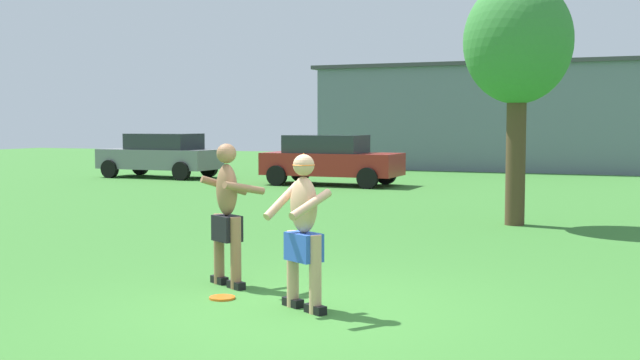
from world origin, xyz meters
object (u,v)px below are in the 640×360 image
Objects in this scene: player_in_black at (227,211)px; car_red_far_end at (330,159)px; tree_left_field at (518,46)px; frisbee at (222,298)px; player_with_cap at (303,225)px; car_gray_near_post at (161,155)px.

car_red_far_end is (-4.51, 14.64, -0.09)m from player_in_black.
car_red_far_end is at bearing 132.29° from tree_left_field.
frisbee is 0.07× the size of car_red_far_end.
player_with_cap is 5.70× the size of frisbee.
player_with_cap reaches higher than car_gray_near_post.
frisbee is 19.84m from car_gray_near_post.
player_in_black is 5.93× the size of frisbee.
player_with_cap is 8.31m from tree_left_field.
tree_left_field is at bearing 74.97° from frisbee.
player_in_black reaches higher than car_gray_near_post.
tree_left_field is at bearing -31.17° from car_gray_near_post.
player_in_black is (-1.34, 0.76, 0.01)m from player_with_cap.
player_in_black is 19.15m from car_gray_near_post.
car_gray_near_post is 1.00× the size of car_red_far_end.
car_gray_near_post is at bearing 148.83° from tree_left_field.
player_with_cap is at bearing -51.79° from car_gray_near_post.
player_with_cap is 0.39× the size of car_gray_near_post.
car_red_far_end is (-5.85, 15.40, -0.09)m from player_with_cap.
player_in_black is 1.14m from frisbee.
car_red_far_end is 0.91× the size of tree_left_field.
frisbee is 0.06× the size of tree_left_field.
frisbee is at bearing -72.58° from car_red_far_end.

